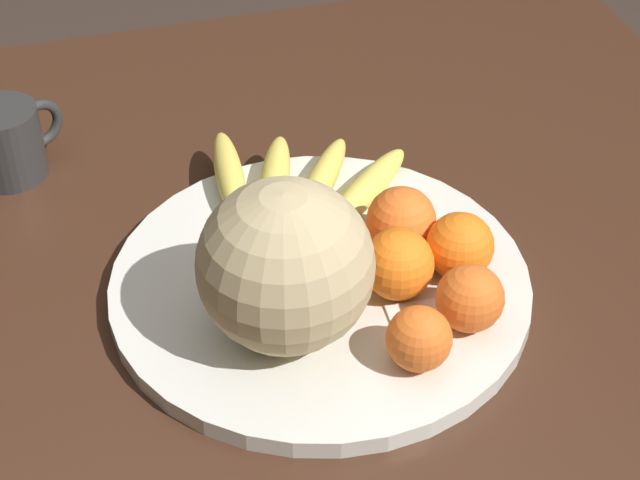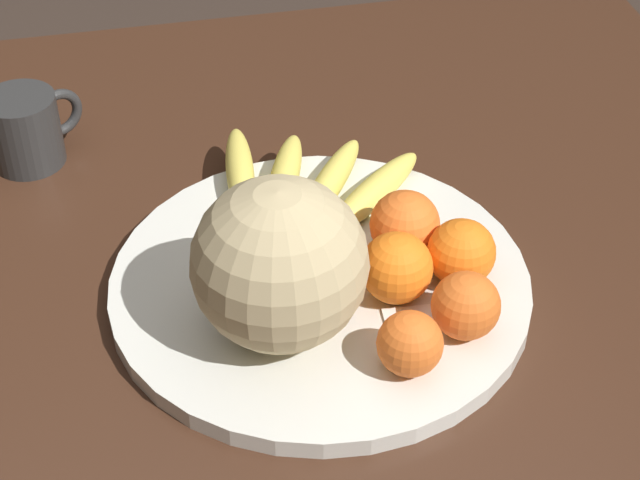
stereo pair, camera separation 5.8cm
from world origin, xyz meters
name	(u,v)px [view 1 (the left image)]	position (x,y,z in m)	size (l,w,h in m)	color
kitchen_table	(252,353)	(0.00, 0.00, 0.64)	(1.28, 1.14, 0.73)	#3D2316
fruit_bowl	(320,285)	(-0.07, 0.02, 0.74)	(0.42, 0.42, 0.02)	silver
melon	(285,266)	(-0.02, 0.08, 0.83)	(0.16, 0.16, 0.16)	tan
banana_bunch	(299,182)	(-0.09, -0.12, 0.77)	(0.23, 0.22, 0.03)	#473819
orange_front_left	(470,298)	(-0.19, 0.12, 0.78)	(0.07, 0.07, 0.07)	orange
orange_front_right	(398,264)	(-0.14, 0.06, 0.79)	(0.07, 0.07, 0.07)	orange
orange_mid_center	(460,246)	(-0.20, 0.05, 0.78)	(0.07, 0.07, 0.07)	orange
orange_back_left	(419,339)	(-0.12, 0.16, 0.78)	(0.06, 0.06, 0.06)	orange
orange_back_right	(402,222)	(-0.16, 0.00, 0.79)	(0.07, 0.07, 0.07)	orange
orange_top_small	(308,228)	(-0.07, -0.01, 0.79)	(0.07, 0.07, 0.07)	orange
produce_tag	(428,309)	(-0.16, 0.10, 0.75)	(0.08, 0.03, 0.00)	white
ceramic_mug	(8,141)	(0.21, -0.27, 0.77)	(0.11, 0.08, 0.09)	#2D2D2D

